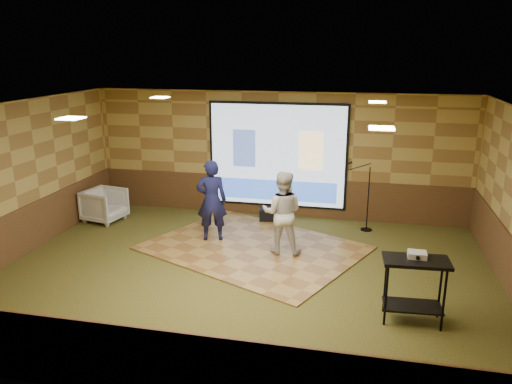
% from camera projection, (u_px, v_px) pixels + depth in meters
% --- Properties ---
extents(ground, '(9.00, 9.00, 0.00)m').
position_uv_depth(ground, '(243.00, 275.00, 9.03)').
color(ground, '#303819').
rests_on(ground, ground).
extents(room_shell, '(9.04, 7.04, 3.02)m').
position_uv_depth(room_shell, '(243.00, 162.00, 8.45)').
color(room_shell, tan).
rests_on(room_shell, ground).
extents(wainscot_back, '(9.00, 0.04, 0.95)m').
position_uv_depth(wainscot_back, '(277.00, 196.00, 12.17)').
color(wainscot_back, '#51331B').
rests_on(wainscot_back, ground).
extents(wainscot_front, '(9.00, 0.04, 0.95)m').
position_uv_depth(wainscot_front, '(170.00, 368.00, 5.63)').
color(wainscot_front, '#51331B').
rests_on(wainscot_front, ground).
extents(wainscot_left, '(0.04, 7.00, 0.95)m').
position_uv_depth(wainscot_left, '(23.00, 232.00, 9.82)').
color(wainscot_left, '#51331B').
rests_on(wainscot_left, ground).
extents(projector_screen, '(3.32, 0.06, 2.52)m').
position_uv_depth(projector_screen, '(277.00, 157.00, 11.85)').
color(projector_screen, black).
rests_on(projector_screen, room_shell).
extents(downlight_nw, '(0.32, 0.32, 0.02)m').
position_uv_depth(downlight_nw, '(160.00, 97.00, 10.35)').
color(downlight_nw, beige).
rests_on(downlight_nw, room_shell).
extents(downlight_ne, '(0.32, 0.32, 0.02)m').
position_uv_depth(downlight_ne, '(377.00, 102.00, 9.45)').
color(downlight_ne, beige).
rests_on(downlight_ne, room_shell).
extents(downlight_sw, '(0.32, 0.32, 0.02)m').
position_uv_depth(downlight_sw, '(71.00, 118.00, 7.25)').
color(downlight_sw, beige).
rests_on(downlight_sw, room_shell).
extents(downlight_se, '(0.32, 0.32, 0.02)m').
position_uv_depth(downlight_se, '(382.00, 128.00, 6.35)').
color(downlight_se, beige).
rests_on(downlight_se, room_shell).
extents(dance_floor, '(4.96, 4.49, 0.03)m').
position_uv_depth(dance_floor, '(254.00, 248.00, 10.22)').
color(dance_floor, olive).
rests_on(dance_floor, ground).
extents(player_left, '(0.71, 0.56, 1.73)m').
position_uv_depth(player_left, '(212.00, 200.00, 10.42)').
color(player_left, '#161845').
rests_on(player_left, dance_floor).
extents(player_right, '(0.84, 0.67, 1.66)m').
position_uv_depth(player_right, '(282.00, 213.00, 9.74)').
color(player_right, beige).
rests_on(player_right, dance_floor).
extents(av_table, '(0.95, 0.50, 1.00)m').
position_uv_depth(av_table, '(415.00, 278.00, 7.31)').
color(av_table, black).
rests_on(av_table, ground).
extents(projector, '(0.27, 0.23, 0.09)m').
position_uv_depth(projector, '(417.00, 255.00, 7.29)').
color(projector, silver).
rests_on(projector, av_table).
extents(mic_stand, '(0.62, 0.25, 1.58)m').
position_uv_depth(mic_stand, '(365.00, 209.00, 11.15)').
color(mic_stand, black).
rests_on(mic_stand, ground).
extents(banquet_chair, '(0.99, 0.97, 0.77)m').
position_uv_depth(banquet_chair, '(105.00, 205.00, 11.78)').
color(banquet_chair, gray).
rests_on(banquet_chair, ground).
extents(duffel_bag, '(0.55, 0.42, 0.31)m').
position_uv_depth(duffel_bag, '(270.00, 215.00, 11.82)').
color(duffel_bag, black).
rests_on(duffel_bag, ground).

